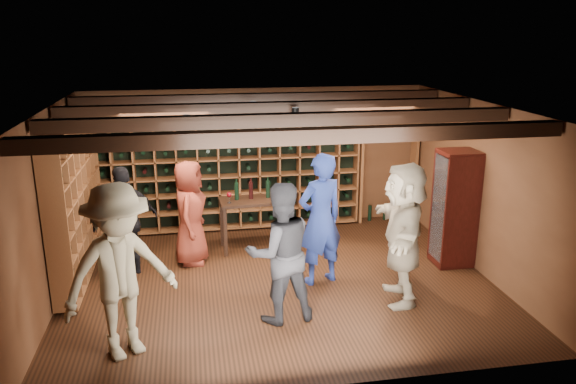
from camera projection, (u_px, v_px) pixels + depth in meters
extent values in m
plane|color=#32190D|center=(279.00, 282.00, 8.07)|extent=(6.00, 6.00, 0.00)
plane|color=brown|center=(257.00, 158.00, 10.08)|extent=(6.00, 0.00, 6.00)
plane|color=brown|center=(321.00, 275.00, 5.36)|extent=(6.00, 0.00, 6.00)
plane|color=brown|center=(49.00, 211.00, 7.22)|extent=(0.00, 5.00, 5.00)
plane|color=brown|center=(481.00, 188.00, 8.22)|extent=(0.00, 5.00, 5.00)
plane|color=black|center=(279.00, 108.00, 7.36)|extent=(6.00, 6.00, 0.00)
cube|color=black|center=(303.00, 136.00, 5.87)|extent=(5.90, 0.18, 0.16)
cube|color=black|center=(285.00, 120.00, 6.91)|extent=(5.90, 0.18, 0.16)
cube|color=black|center=(272.00, 108.00, 7.95)|extent=(5.90, 0.18, 0.16)
cube|color=black|center=(262.00, 98.00, 8.99)|extent=(5.90, 0.18, 0.16)
cylinder|color=black|center=(186.00, 119.00, 7.19)|extent=(0.10, 0.10, 0.10)
cylinder|color=black|center=(295.00, 111.00, 7.82)|extent=(0.10, 0.10, 0.10)
cylinder|color=black|center=(388.00, 117.00, 7.34)|extent=(0.10, 0.10, 0.10)
cylinder|color=black|center=(253.00, 105.00, 8.49)|extent=(0.10, 0.10, 0.10)
cube|color=brown|center=(229.00, 167.00, 9.86)|extent=(4.65, 0.30, 2.20)
cube|color=black|center=(229.00, 167.00, 9.86)|extent=(4.56, 0.02, 2.16)
cube|color=brown|center=(76.00, 199.00, 8.05)|extent=(0.30, 2.65, 2.20)
cube|color=black|center=(76.00, 199.00, 8.05)|extent=(0.29, 0.02, 2.16)
cube|color=brown|center=(389.00, 123.00, 10.14)|extent=(1.15, 0.32, 0.04)
cube|color=brown|center=(413.00, 171.00, 10.48)|extent=(0.05, 0.28, 1.85)
cube|color=brown|center=(360.00, 173.00, 10.31)|extent=(0.05, 0.28, 1.85)
cube|color=tan|center=(369.00, 117.00, 10.04)|extent=(0.40, 0.30, 0.20)
cube|color=tan|center=(392.00, 116.00, 10.11)|extent=(0.40, 0.30, 0.20)
cube|color=tan|center=(411.00, 116.00, 10.17)|extent=(0.40, 0.30, 0.20)
cube|color=#370E0B|center=(450.00, 260.00, 8.70)|extent=(0.55, 0.50, 0.10)
cube|color=#370E0B|center=(455.00, 208.00, 8.46)|extent=(0.55, 0.50, 1.70)
cube|color=white|center=(439.00, 209.00, 8.41)|extent=(0.01, 0.46, 1.60)
cube|color=#370E0B|center=(455.00, 208.00, 8.46)|extent=(0.50, 0.44, 0.02)
sphere|color=#59260C|center=(454.00, 201.00, 8.43)|extent=(0.18, 0.18, 0.18)
imported|color=navy|center=(320.00, 219.00, 7.82)|extent=(0.80, 0.65, 1.89)
imported|color=black|center=(280.00, 253.00, 6.81)|extent=(0.95, 0.79, 1.77)
imported|color=maroon|center=(190.00, 213.00, 8.52)|extent=(0.66, 0.88, 1.62)
imported|color=black|center=(126.00, 221.00, 8.11)|extent=(1.04, 0.79, 1.64)
imported|color=#7E7257|center=(120.00, 272.00, 6.03)|extent=(1.48, 1.27, 1.98)
imported|color=tan|center=(403.00, 233.00, 7.30)|extent=(0.92, 1.83, 1.89)
cube|color=black|center=(254.00, 201.00, 9.06)|extent=(1.15, 0.62, 0.05)
cube|color=black|center=(225.00, 232.00, 8.85)|extent=(0.06, 0.06, 0.80)
cube|color=black|center=(289.00, 227.00, 9.08)|extent=(0.06, 0.06, 0.80)
cube|color=black|center=(222.00, 223.00, 9.29)|extent=(0.06, 0.06, 0.80)
cube|color=black|center=(282.00, 218.00, 9.51)|extent=(0.06, 0.06, 0.80)
cylinder|color=black|center=(237.00, 191.00, 9.00)|extent=(0.07, 0.07, 0.28)
cylinder|color=black|center=(251.00, 190.00, 9.05)|extent=(0.07, 0.07, 0.28)
cylinder|color=black|center=(268.00, 189.00, 9.11)|extent=(0.07, 0.07, 0.28)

